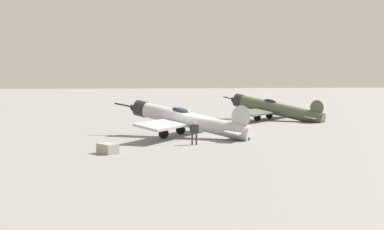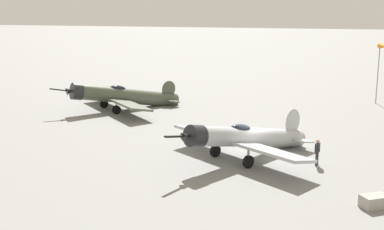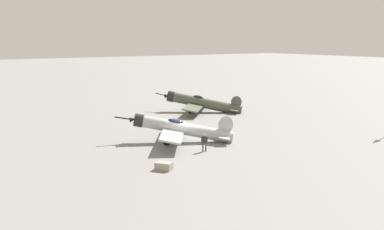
{
  "view_description": "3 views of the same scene",
  "coord_description": "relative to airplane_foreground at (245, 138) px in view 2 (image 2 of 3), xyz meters",
  "views": [
    {
      "loc": [
        -6.61,
        -37.81,
        4.66
      ],
      "look_at": [
        0.0,
        0.0,
        1.8
      ],
      "focal_mm": 45.44,
      "sensor_mm": 36.0,
      "label": 1
    },
    {
      "loc": [
        -31.22,
        -5.21,
        9.62
      ],
      "look_at": [
        4.29,
        5.26,
        1.6
      ],
      "focal_mm": 46.97,
      "sensor_mm": 36.0,
      "label": 2
    },
    {
      "loc": [
        -23.5,
        -36.96,
        10.34
      ],
      "look_at": [
        4.29,
        5.26,
        1.6
      ],
      "focal_mm": 41.51,
      "sensor_mm": 36.0,
      "label": 3
    }
  ],
  "objects": [
    {
      "name": "ground_crew_mechanic",
      "position": [
        -0.14,
        -4.52,
        -0.39
      ],
      "size": [
        0.63,
        0.32,
        1.66
      ],
      "rotation": [
        0.0,
        0.0,
        4.5
      ],
      "color": "#2D2D33",
      "rests_on": "ground_plane"
    },
    {
      "name": "ground_plane",
      "position": [
        0.43,
        -0.3,
        -1.4
      ],
      "size": [
        400.0,
        400.0,
        0.0
      ],
      "primitive_type": "plane",
      "color": "gray"
    },
    {
      "name": "fuel_drum",
      "position": [
        4.4,
        -1.1,
        -0.95
      ],
      "size": [
        0.67,
        0.67,
        0.9
      ],
      "color": "#19471E",
      "rests_on": "ground_plane"
    },
    {
      "name": "equipment_crate",
      "position": [
        -6.19,
        -7.55,
        -1.09
      ],
      "size": [
        1.43,
        1.55,
        0.62
      ],
      "rotation": [
        0.0,
        0.0,
        2.17
      ],
      "color": "#9E998E",
      "rests_on": "ground_plane"
    },
    {
      "name": "windsock_mast",
      "position": [
        21.65,
        -9.47,
        4.16
      ],
      "size": [
        1.94,
        1.02,
        6.1
      ],
      "color": "gray",
      "rests_on": "ground_plane"
    },
    {
      "name": "airplane_foreground",
      "position": [
        0.0,
        0.0,
        0.0
      ],
      "size": [
        10.63,
        10.03,
        3.04
      ],
      "rotation": [
        0.0,
        0.0,
        2.54
      ],
      "color": "#B7BABF",
      "rests_on": "ground_plane"
    },
    {
      "name": "airplane_mid_apron",
      "position": [
        12.36,
        14.06,
        -0.11
      ],
      "size": [
        10.34,
        10.37,
        3.32
      ],
      "rotation": [
        0.0,
        0.0,
        2.38
      ],
      "color": "#4C5442",
      "rests_on": "ground_plane"
    }
  ]
}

